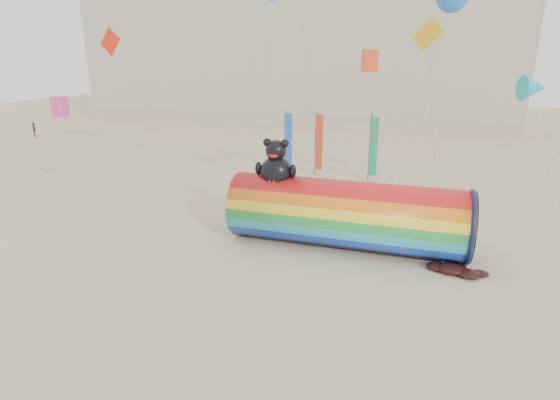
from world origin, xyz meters
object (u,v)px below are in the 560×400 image
(windsock_assembly, at_px, (346,213))
(kite_handler, at_px, (447,247))
(hotel_building, at_px, (293,50))
(fabric_bundle, at_px, (456,270))

(windsock_assembly, relative_size, kite_handler, 6.58)
(hotel_building, xyz_separation_m, fabric_bundle, (20.86, -45.04, -10.14))
(windsock_assembly, height_order, kite_handler, windsock_assembly)
(kite_handler, xyz_separation_m, fabric_bundle, (0.41, -0.74, -0.71))
(windsock_assembly, bearing_deg, hotel_building, 109.76)
(hotel_building, relative_size, fabric_bundle, 23.06)
(kite_handler, bearing_deg, windsock_assembly, -38.79)
(windsock_assembly, bearing_deg, kite_handler, -8.91)
(hotel_building, height_order, kite_handler, hotel_building)
(kite_handler, relative_size, fabric_bundle, 0.67)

